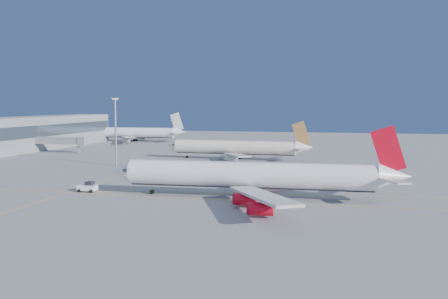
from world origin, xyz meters
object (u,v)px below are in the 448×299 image
airliner_etihad (238,148)px  light_mast (116,126)px  airliner_third (133,133)px  pushback_tug (88,187)px  airliner_virgin (255,176)px

airliner_etihad → light_mast: size_ratio=2.45×
airliner_etihad → airliner_third: 105.10m
airliner_third → light_mast: (38.62, -101.78, 8.65)m
airliner_etihad → light_mast: (-36.06, -27.82, 9.08)m
pushback_tug → airliner_virgin: bearing=2.2°
airliner_virgin → airliner_third: (-94.21, 147.85, -0.04)m
airliner_virgin → airliner_etihad: airliner_virgin is taller
airliner_virgin → pushback_tug: bearing=-179.6°
airliner_virgin → airliner_etihad: bearing=102.7°
pushback_tug → light_mast: (-15.64, 47.84, 12.41)m
airliner_etihad → light_mast: light_mast is taller
airliner_third → pushback_tug: 159.20m
light_mast → airliner_virgin: bearing=-39.7°
pushback_tug → airliner_etihad: bearing=74.6°
airliner_third → pushback_tug: (54.26, -149.62, -3.76)m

